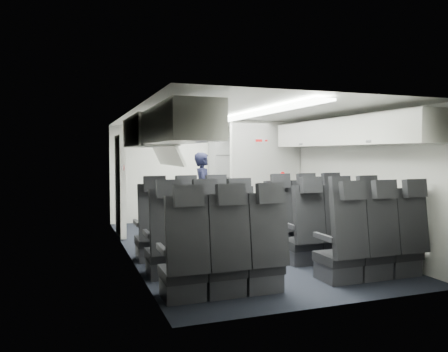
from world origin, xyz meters
TOP-DOWN VIEW (x-y plane):
  - cabin_shell at (0.00, 0.00)m, footprint 3.41×6.01m
  - seat_row_front at (-0.00, -0.53)m, footprint 3.33×0.56m
  - seat_row_mid at (-0.00, -1.43)m, footprint 3.33×0.56m
  - seat_row_rear at (-0.00, -2.33)m, footprint 3.33×0.56m
  - overhead_bin_left_rear at (-1.40, -2.00)m, footprint 0.53×1.80m
  - overhead_bin_left_front_open at (-1.44, -0.25)m, footprint 0.64×1.70m
  - overhead_bin_right_rear at (1.40, -2.00)m, footprint 0.53×1.80m
  - overhead_bin_right_front at (1.40, -0.25)m, footprint 0.53×1.70m
  - bulkhead_partition at (0.98, 0.80)m, footprint 1.40×0.15m
  - galley_unit at (0.95, 2.72)m, footprint 0.85×0.52m
  - boarding_door at (-1.64, 1.55)m, footprint 0.12×1.27m
  - flight_attendant at (-0.00, 1.62)m, footprint 0.51×0.65m
  - carry_on_bag at (-1.36, -0.28)m, footprint 0.40×0.31m
  - papers at (0.19, 1.57)m, footprint 0.18×0.05m

SIDE VIEW (x-z plane):
  - seat_row_front at x=0.00m, z-range -0.21..1.02m
  - seat_row_mid at x=0.00m, z-range -0.21..1.02m
  - seat_row_rear at x=0.00m, z-range -0.21..1.02m
  - flight_attendant at x=0.00m, z-range 0.00..1.56m
  - galley_unit at x=0.95m, z-range 0.00..1.90m
  - boarding_door at x=-1.64m, z-range 0.02..1.88m
  - papers at x=0.19m, z-range 0.94..1.06m
  - bulkhead_partition at x=0.98m, z-range 0.01..2.14m
  - cabin_shell at x=0.00m, z-range 0.04..2.21m
  - overhead_bin_left_front_open at x=-1.44m, z-range 1.38..2.10m
  - carry_on_bag at x=-1.36m, z-range 1.69..1.90m
  - overhead_bin_right_front at x=1.40m, z-range 1.66..2.06m
  - overhead_bin_left_rear at x=-1.40m, z-range 1.66..2.06m
  - overhead_bin_right_rear at x=1.40m, z-range 1.66..2.06m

